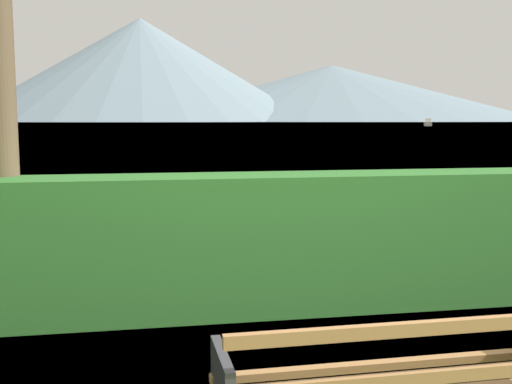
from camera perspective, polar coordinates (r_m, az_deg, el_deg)
The scene contains 4 objects.
water_surface at distance 312.59m, azimuth -10.32°, elevation 6.25°, with size 620.00×620.00×0.00m, color #7A99A8.
hedge_row at distance 5.94m, azimuth 2.08°, elevation -4.62°, with size 6.33×0.72×1.30m, color #2D6B28.
tender_far at distance 173.72m, azimuth 15.52°, elevation 6.09°, with size 4.41×6.12×2.02m.
distant_hills at distance 571.97m, azimuth -15.59°, elevation 9.76°, with size 834.16×427.33×86.49m.
Camera 1 is at (-1.27, -2.95, 1.81)m, focal length 43.57 mm.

